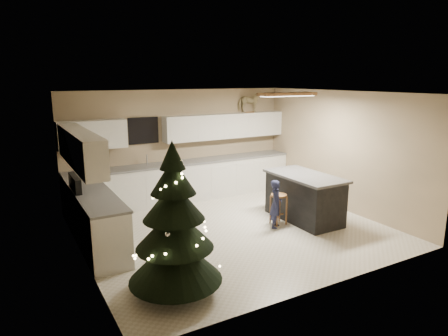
{
  "coord_description": "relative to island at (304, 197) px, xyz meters",
  "views": [
    {
      "loc": [
        -3.71,
        -6.24,
        2.86
      ],
      "look_at": [
        0.0,
        0.35,
        1.15
      ],
      "focal_mm": 32.0,
      "sensor_mm": 36.0,
      "label": 1
    }
  ],
  "objects": [
    {
      "name": "christmas_tree",
      "position": [
        -3.41,
        -1.37,
        0.38
      ],
      "size": [
        1.31,
        1.27,
        2.1
      ],
      "rotation": [
        0.0,
        0.0,
        -0.33
      ],
      "color": "#3F2816",
      "rests_on": "ground_plane"
    },
    {
      "name": "cabinetry",
      "position": [
        -2.47,
        1.88,
        0.28
      ],
      "size": [
        5.5,
        3.2,
        2.0
      ],
      "color": "silver",
      "rests_on": "ground_plane"
    },
    {
      "name": "bar_stool",
      "position": [
        -0.61,
        0.05,
        -0.02
      ],
      "size": [
        0.32,
        0.32,
        0.61
      ],
      "rotation": [
        0.0,
        0.0,
        -0.09
      ],
      "color": "brown",
      "rests_on": "ground_plane"
    },
    {
      "name": "toddler",
      "position": [
        -0.76,
        -0.07,
        -0.0
      ],
      "size": [
        0.41,
        0.4,
        0.95
      ],
      "primitive_type": "imported",
      "rotation": [
        0.0,
        0.0,
        0.75
      ],
      "color": "#151839",
      "rests_on": "ground_plane"
    },
    {
      "name": "rocking_horse",
      "position": [
        0.3,
        2.55,
        1.79
      ],
      "size": [
        0.66,
        0.46,
        0.53
      ],
      "rotation": [
        0.0,
        0.0,
        1.23
      ],
      "color": "brown",
      "rests_on": "cabinetry"
    },
    {
      "name": "island",
      "position": [
        0.0,
        0.0,
        0.0
      ],
      "size": [
        0.9,
        1.7,
        0.95
      ],
      "color": "black",
      "rests_on": "ground_plane"
    },
    {
      "name": "room_shell",
      "position": [
        -1.53,
        0.23,
        1.27
      ],
      "size": [
        5.52,
        5.02,
        2.61
      ],
      "color": "tan",
      "rests_on": "ground_plane"
    },
    {
      "name": "ground_plane",
      "position": [
        -1.56,
        0.23,
        -0.48
      ],
      "size": [
        5.5,
        5.5,
        0.0
      ],
      "primitive_type": "plane",
      "color": "beige"
    }
  ]
}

